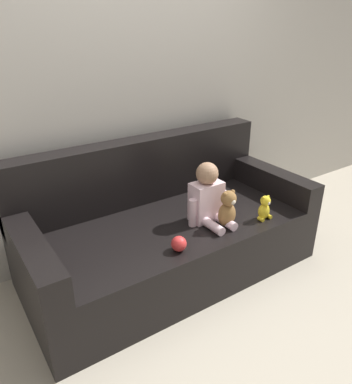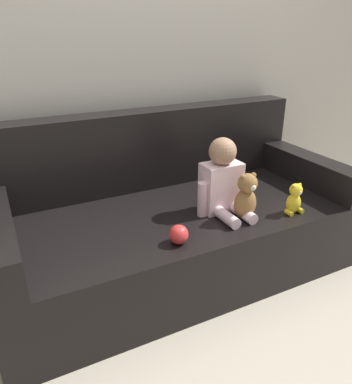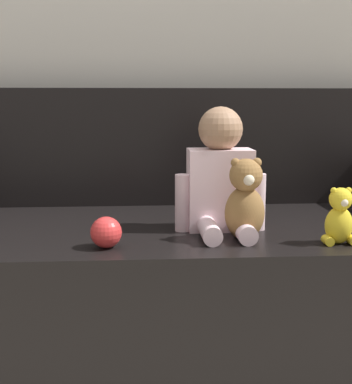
% 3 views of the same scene
% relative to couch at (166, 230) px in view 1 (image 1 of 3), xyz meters
% --- Properties ---
extents(ground_plane, '(12.00, 12.00, 0.00)m').
position_rel_couch_xyz_m(ground_plane, '(0.00, -0.07, -0.31)').
color(ground_plane, '#B7AD99').
extents(wall_back, '(8.00, 0.05, 2.60)m').
position_rel_couch_xyz_m(wall_back, '(0.00, 0.51, 0.99)').
color(wall_back, '#ADA89E').
rests_on(wall_back, ground_plane).
extents(couch, '(2.10, 0.99, 0.94)m').
position_rel_couch_xyz_m(couch, '(0.00, 0.00, 0.00)').
color(couch, black).
rests_on(couch, ground_plane).
extents(person_baby, '(0.32, 0.32, 0.43)m').
position_rel_couch_xyz_m(person_baby, '(0.22, -0.21, 0.30)').
color(person_baby, silver).
rests_on(person_baby, couch).
extents(teddy_bear_brown, '(0.13, 0.12, 0.27)m').
position_rel_couch_xyz_m(teddy_bear_brown, '(0.28, -0.36, 0.25)').
color(teddy_bear_brown, olive).
rests_on(teddy_bear_brown, couch).
extents(plush_toy_side, '(0.11, 0.08, 0.18)m').
position_rel_couch_xyz_m(plush_toy_side, '(0.57, -0.43, 0.21)').
color(plush_toy_side, yellow).
rests_on(plush_toy_side, couch).
extents(toy_ball, '(0.10, 0.10, 0.10)m').
position_rel_couch_xyz_m(toy_ball, '(-0.17, -0.42, 0.17)').
color(toy_ball, red).
rests_on(toy_ball, couch).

